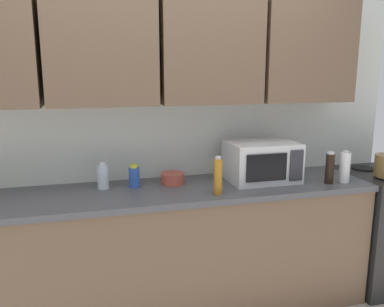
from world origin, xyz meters
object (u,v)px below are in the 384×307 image
Objects in this scene: bottle_white_jar at (345,167)px; bottle_clear_tall at (103,176)px; bottle_soy_dark at (330,168)px; bottle_amber_vinegar at (218,176)px; bowl_ceramic_small at (173,178)px; microwave at (262,161)px; bottle_blue_cleaner at (134,177)px.

bottle_white_jar is 1.67m from bottle_clear_tall.
bottle_amber_vinegar reaches higher than bottle_soy_dark.
bottle_white_jar is (0.12, -0.00, -0.00)m from bottle_soy_dark.
bowl_ceramic_small is at bearing -0.78° from bottle_clear_tall.
bowl_ceramic_small is at bearing 172.74° from microwave.
bottle_clear_tall is at bearing 179.22° from bowl_ceramic_small.
bottle_soy_dark is 1.00× the size of bottle_white_jar.
bottle_blue_cleaner is 1.47m from bottle_white_jar.
microwave is at bearing -4.38° from bottle_blue_cleaner.
bottle_clear_tall reaches higher than bowl_ceramic_small.
bottle_soy_dark is 0.92× the size of bottle_amber_vinegar.
bottle_clear_tall is at bearing 174.97° from bottle_blue_cleaner.
bottle_soy_dark is 0.12m from bottle_white_jar.
bottle_soy_dark reaches higher than bottle_clear_tall.
bottle_soy_dark is at bearing 2.22° from bottle_amber_vinegar.
bottle_amber_vinegar is 0.95m from bottle_white_jar.
bottle_white_jar reaches higher than bottle_blue_cleaner.
bottle_soy_dark and bottle_white_jar have the same top height.
microwave reaches higher than bottle_clear_tall.
bottle_blue_cleaner is 0.21m from bottle_clear_tall.
bottle_blue_cleaner is 0.96× the size of bowl_ceramic_small.
bottle_soy_dark is 1.23× the size of bottle_clear_tall.
bottle_blue_cleaner is at bearing 168.72° from bottle_soy_dark.
bottle_clear_tall is at bearing 169.55° from bottle_soy_dark.
bottle_blue_cleaner is 0.85× the size of bottle_clear_tall.
bottle_soy_dark reaches higher than bottle_blue_cleaner.
microwave is 1.95× the size of bottle_amber_vinegar.
bottle_clear_tall is at bearing 170.19° from bottle_white_jar.
microwave is at bearing 155.35° from bottle_soy_dark.
bottle_white_jar is 1.23× the size of bottle_clear_tall.
bowl_ceramic_small is at bearing 126.33° from bottle_amber_vinegar.
bottle_amber_vinegar is at bearing -24.22° from bottle_clear_tall.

